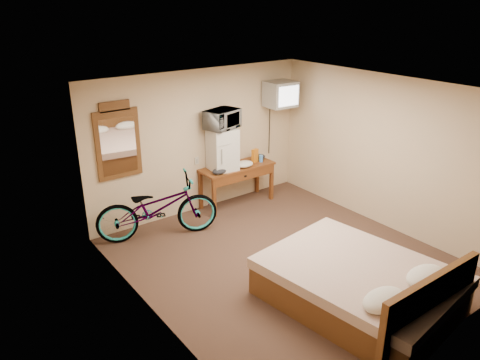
{
  "coord_description": "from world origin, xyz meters",
  "views": [
    {
      "loc": [
        -4.09,
        -4.39,
        3.63
      ],
      "look_at": [
        -0.21,
        0.83,
        1.05
      ],
      "focal_mm": 35.0,
      "sensor_mm": 36.0,
      "label": 1
    }
  ],
  "objects_px": {
    "bed": "(362,285)",
    "microwave": "(222,119)",
    "blue_cup": "(261,159)",
    "crt_television": "(280,94)",
    "wall_mirror": "(118,142)",
    "bicycle": "(157,208)",
    "mini_fridge": "(222,149)",
    "desk": "(238,172)"
  },
  "relations": [
    {
      "from": "crt_television",
      "to": "wall_mirror",
      "type": "bearing_deg",
      "value": 175.32
    },
    {
      "from": "bicycle",
      "to": "bed",
      "type": "height_order",
      "value": "bicycle"
    },
    {
      "from": "wall_mirror",
      "to": "crt_television",
      "type": "bearing_deg",
      "value": -4.68
    },
    {
      "from": "bed",
      "to": "mini_fridge",
      "type": "bearing_deg",
      "value": 85.46
    },
    {
      "from": "microwave",
      "to": "bicycle",
      "type": "relative_size",
      "value": 0.31
    },
    {
      "from": "desk",
      "to": "crt_television",
      "type": "bearing_deg",
      "value": 1.26
    },
    {
      "from": "bicycle",
      "to": "bed",
      "type": "xyz_separation_m",
      "value": [
        1.18,
        -3.13,
        -0.21
      ]
    },
    {
      "from": "bed",
      "to": "crt_television",
      "type": "bearing_deg",
      "value": 65.31
    },
    {
      "from": "blue_cup",
      "to": "crt_television",
      "type": "height_order",
      "value": "crt_television"
    },
    {
      "from": "desk",
      "to": "bicycle",
      "type": "xyz_separation_m",
      "value": [
        -1.76,
        -0.24,
        -0.13
      ]
    },
    {
      "from": "mini_fridge",
      "to": "blue_cup",
      "type": "xyz_separation_m",
      "value": [
        0.79,
        -0.1,
        -0.31
      ]
    },
    {
      "from": "mini_fridge",
      "to": "bicycle",
      "type": "bearing_deg",
      "value": -168.94
    },
    {
      "from": "mini_fridge",
      "to": "wall_mirror",
      "type": "height_order",
      "value": "wall_mirror"
    },
    {
      "from": "desk",
      "to": "crt_television",
      "type": "xyz_separation_m",
      "value": [
        0.98,
        0.02,
        1.3
      ]
    },
    {
      "from": "blue_cup",
      "to": "crt_television",
      "type": "relative_size",
      "value": 0.21
    },
    {
      "from": "crt_television",
      "to": "wall_mirror",
      "type": "height_order",
      "value": "crt_television"
    },
    {
      "from": "wall_mirror",
      "to": "bicycle",
      "type": "bearing_deg",
      "value": -56.62
    },
    {
      "from": "desk",
      "to": "bicycle",
      "type": "distance_m",
      "value": 1.78
    },
    {
      "from": "blue_cup",
      "to": "mini_fridge",
      "type": "bearing_deg",
      "value": 172.72
    },
    {
      "from": "mini_fridge",
      "to": "microwave",
      "type": "distance_m",
      "value": 0.54
    },
    {
      "from": "crt_television",
      "to": "bed",
      "type": "bearing_deg",
      "value": -114.69
    },
    {
      "from": "bicycle",
      "to": "bed",
      "type": "bearing_deg",
      "value": -140.58
    },
    {
      "from": "microwave",
      "to": "blue_cup",
      "type": "bearing_deg",
      "value": -24.04
    },
    {
      "from": "mini_fridge",
      "to": "bicycle",
      "type": "relative_size",
      "value": 0.39
    },
    {
      "from": "microwave",
      "to": "bicycle",
      "type": "xyz_separation_m",
      "value": [
        -1.46,
        -0.28,
        -1.15
      ]
    },
    {
      "from": "blue_cup",
      "to": "bicycle",
      "type": "xyz_separation_m",
      "value": [
        -2.24,
        -0.18,
        -0.31
      ]
    },
    {
      "from": "crt_television",
      "to": "mini_fridge",
      "type": "bearing_deg",
      "value": 178.88
    },
    {
      "from": "crt_television",
      "to": "bicycle",
      "type": "bearing_deg",
      "value": -174.6
    },
    {
      "from": "desk",
      "to": "mini_fridge",
      "type": "xyz_separation_m",
      "value": [
        -0.3,
        0.05,
        0.49
      ]
    },
    {
      "from": "bed",
      "to": "microwave",
      "type": "bearing_deg",
      "value": 85.45
    },
    {
      "from": "crt_television",
      "to": "bed",
      "type": "height_order",
      "value": "crt_television"
    },
    {
      "from": "bicycle",
      "to": "desk",
      "type": "bearing_deg",
      "value": -63.63
    },
    {
      "from": "blue_cup",
      "to": "microwave",
      "type": "bearing_deg",
      "value": 172.71
    },
    {
      "from": "desk",
      "to": "bicycle",
      "type": "height_order",
      "value": "bicycle"
    },
    {
      "from": "mini_fridge",
      "to": "bed",
      "type": "xyz_separation_m",
      "value": [
        -0.27,
        -3.41,
        -0.83
      ]
    },
    {
      "from": "mini_fridge",
      "to": "microwave",
      "type": "xyz_separation_m",
      "value": [
        0.0,
        0.0,
        0.54
      ]
    },
    {
      "from": "desk",
      "to": "bed",
      "type": "height_order",
      "value": "bed"
    },
    {
      "from": "mini_fridge",
      "to": "bed",
      "type": "bearing_deg",
      "value": -94.54
    },
    {
      "from": "desk",
      "to": "bed",
      "type": "distance_m",
      "value": 3.43
    },
    {
      "from": "crt_television",
      "to": "bicycle",
      "type": "relative_size",
      "value": 0.32
    },
    {
      "from": "mini_fridge",
      "to": "bicycle",
      "type": "distance_m",
      "value": 1.61
    },
    {
      "from": "desk",
      "to": "blue_cup",
      "type": "xyz_separation_m",
      "value": [
        0.49,
        -0.05,
        0.18
      ]
    }
  ]
}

